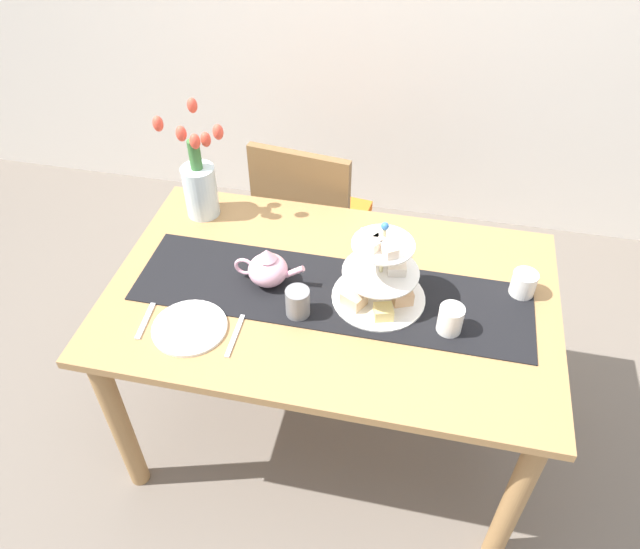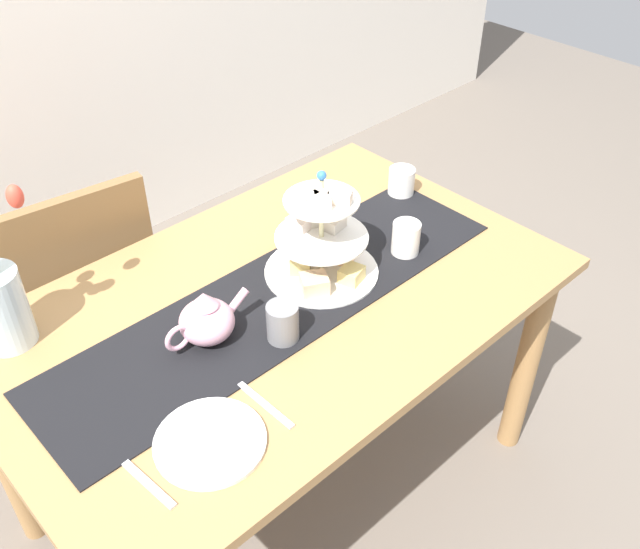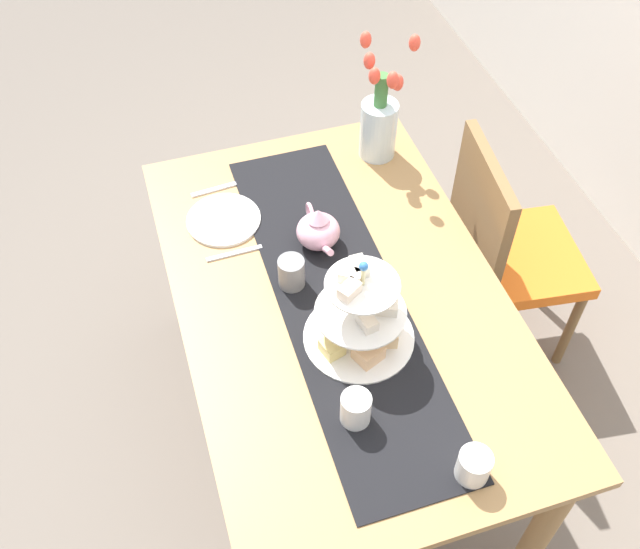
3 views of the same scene
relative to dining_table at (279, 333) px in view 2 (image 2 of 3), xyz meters
The scene contains 12 objects.
ground_plane 0.65m from the dining_table, ahead, with size 8.00×8.00×0.00m, color #6B6056.
dining_table is the anchor object (origin of this frame).
chair_left 0.73m from the dining_table, 108.67° to the left, with size 0.47×0.47×0.91m.
table_runner 0.12m from the dining_table, 90.00° to the right, with size 1.28×0.34×0.00m, color black.
tiered_cake_stand 0.26m from the dining_table, ahead, with size 0.30×0.30×0.30m.
teapot 0.28m from the dining_table, behind, with size 0.24×0.13×0.14m.
cream_jug 0.63m from the dining_table, 11.37° to the left, with size 0.08×0.08×0.09m, color white.
dinner_plate_left 0.48m from the dining_table, 147.46° to the right, with size 0.23×0.23×0.01m, color white.
fork_left 0.60m from the dining_table, 155.02° to the right, with size 0.02×0.15×0.01m, color silver.
knife_left 0.37m from the dining_table, 134.65° to the right, with size 0.01×0.17×0.01m, color silver.
mug_grey 0.22m from the dining_table, 124.85° to the right, with size 0.08×0.08×0.10m, color slate.
mug_white_text 0.42m from the dining_table, 13.32° to the right, with size 0.08×0.08×0.10m, color white.
Camera 2 is at (-0.86, -1.07, 1.92)m, focal length 39.89 mm.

